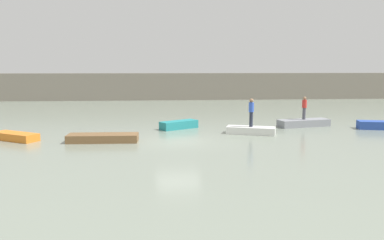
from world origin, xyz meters
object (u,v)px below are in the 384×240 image
object	(u,v)px
rowboat_teal	(179,125)
rowboat_grey	(304,123)
rowboat_white	(251,130)
person_red_shirt	(304,107)
rowboat_orange	(15,136)
rowboat_blue	(383,125)
rowboat_brown	(103,138)
person_blue_shirt	(251,111)

from	to	relation	value
rowboat_teal	rowboat_grey	size ratio (longest dim) A/B	0.71
rowboat_white	person_red_shirt	world-z (taller)	person_red_shirt
rowboat_orange	rowboat_grey	bearing A→B (deg)	42.24
rowboat_grey	rowboat_blue	xyz separation A→B (m)	(4.94, -1.63, 0.02)
rowboat_white	rowboat_grey	size ratio (longest dim) A/B	0.81
rowboat_orange	person_red_shirt	size ratio (longest dim) A/B	1.82
rowboat_orange	person_red_shirt	xyz separation A→B (m)	(18.50, 3.62, 1.18)
rowboat_brown	person_red_shirt	world-z (taller)	person_red_shirt
person_red_shirt	rowboat_brown	bearing A→B (deg)	-161.36
rowboat_grey	rowboat_blue	bearing A→B (deg)	-31.02
rowboat_white	person_blue_shirt	size ratio (longest dim) A/B	1.69
rowboat_teal	rowboat_blue	world-z (taller)	rowboat_blue
rowboat_blue	person_red_shirt	size ratio (longest dim) A/B	2.03
rowboat_orange	rowboat_grey	world-z (taller)	rowboat_grey
rowboat_blue	person_blue_shirt	world-z (taller)	person_blue_shirt
rowboat_white	rowboat_grey	distance (m)	5.16
rowboat_brown	person_blue_shirt	size ratio (longest dim) A/B	2.19
rowboat_teal	person_red_shirt	bearing A→B (deg)	-30.09
rowboat_teal	rowboat_grey	bearing A→B (deg)	-30.09
rowboat_teal	rowboat_white	xyz separation A→B (m)	(4.44, -2.39, -0.04)
rowboat_orange	rowboat_teal	size ratio (longest dim) A/B	1.10
rowboat_brown	rowboat_teal	xyz separation A→B (m)	(4.51, 4.26, 0.05)
rowboat_brown	person_red_shirt	bearing A→B (deg)	20.20
person_red_shirt	rowboat_teal	bearing A→B (deg)	-178.33
rowboat_brown	person_blue_shirt	distance (m)	9.22
rowboat_white	rowboat_blue	xyz separation A→B (m)	(9.38, 1.01, 0.05)
rowboat_orange	person_blue_shirt	xyz separation A→B (m)	(14.06, 0.98, 1.24)
rowboat_grey	person_blue_shirt	world-z (taller)	person_blue_shirt
rowboat_orange	rowboat_blue	xyz separation A→B (m)	(23.44, 1.99, 0.05)
rowboat_orange	rowboat_blue	bearing A→B (deg)	36.02
person_red_shirt	rowboat_blue	bearing A→B (deg)	-18.29
rowboat_orange	rowboat_blue	size ratio (longest dim) A/B	0.89
rowboat_brown	rowboat_teal	distance (m)	6.20
person_blue_shirt	rowboat_brown	bearing A→B (deg)	-168.20
rowboat_blue	person_blue_shirt	size ratio (longest dim) A/B	1.83
rowboat_orange	rowboat_teal	world-z (taller)	rowboat_teal
rowboat_orange	person_red_shirt	bearing A→B (deg)	42.24
rowboat_orange	rowboat_brown	world-z (taller)	rowboat_brown
rowboat_white	person_blue_shirt	xyz separation A→B (m)	(0.00, -0.00, 1.23)
rowboat_brown	rowboat_grey	bearing A→B (deg)	20.20
person_red_shirt	rowboat_white	bearing A→B (deg)	-149.18
rowboat_grey	person_red_shirt	distance (m)	1.15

